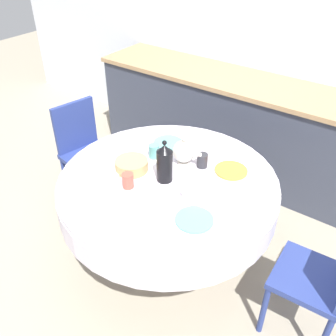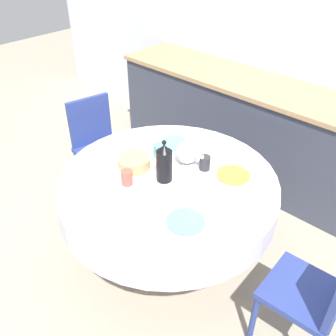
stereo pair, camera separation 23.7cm
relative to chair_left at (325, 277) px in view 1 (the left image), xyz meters
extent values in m
plane|color=#9E937F|center=(-1.05, -0.05, -0.50)|extent=(12.00, 12.00, 0.00)
cube|color=silver|center=(-1.05, 1.67, 0.80)|extent=(7.00, 0.05, 2.60)
cube|color=#383D4C|center=(-1.05, 1.34, -0.05)|extent=(3.20, 0.60, 0.90)
cube|color=#A37F56|center=(-1.05, 1.34, 0.41)|extent=(3.24, 0.64, 0.04)
cylinder|color=brown|center=(-1.05, -0.05, -0.48)|extent=(0.44, 0.44, 0.04)
cylinder|color=brown|center=(-1.05, -0.05, -0.21)|extent=(0.11, 0.11, 0.51)
cylinder|color=silver|center=(-1.05, -0.05, 0.14)|extent=(1.43, 1.43, 0.18)
cylinder|color=silver|center=(-1.05, -0.05, 0.24)|extent=(1.42, 1.42, 0.03)
cube|color=navy|center=(-0.07, 0.00, -0.06)|extent=(0.42, 0.42, 0.04)
cylinder|color=navy|center=(-0.24, -0.19, -0.29)|extent=(0.04, 0.04, 0.42)
cylinder|color=navy|center=(-0.26, 0.16, -0.29)|extent=(0.04, 0.04, 0.42)
cube|color=navy|center=(-2.02, 0.14, -0.06)|extent=(0.47, 0.47, 0.04)
cube|color=navy|center=(-2.19, 0.18, 0.17)|extent=(0.11, 0.38, 0.43)
cylinder|color=navy|center=(-1.81, 0.28, -0.29)|extent=(0.04, 0.04, 0.42)
cylinder|color=navy|center=(-1.88, -0.07, -0.29)|extent=(0.04, 0.04, 0.42)
cylinder|color=navy|center=(-2.15, 0.35, -0.29)|extent=(0.04, 0.04, 0.42)
cylinder|color=navy|center=(-2.22, 0.00, -0.29)|extent=(0.04, 0.04, 0.42)
cylinder|color=white|center=(-1.40, -0.29, 0.27)|extent=(0.22, 0.22, 0.01)
cylinder|color=#CC4C3D|center=(-1.20, -0.27, 0.31)|extent=(0.07, 0.07, 0.10)
cylinder|color=#60BCB7|center=(-0.70, -0.29, 0.27)|extent=(0.22, 0.22, 0.01)
cylinder|color=white|center=(-0.80, -0.14, 0.31)|extent=(0.07, 0.07, 0.10)
cylinder|color=#60BCB7|center=(-1.30, 0.29, 0.27)|extent=(0.22, 0.22, 0.01)
cylinder|color=#5BA39E|center=(-1.28, 0.09, 0.31)|extent=(0.07, 0.07, 0.10)
cylinder|color=orange|center=(-0.76, 0.26, 0.27)|extent=(0.22, 0.22, 0.01)
cylinder|color=#28282D|center=(-0.95, 0.19, 0.31)|extent=(0.07, 0.07, 0.10)
cylinder|color=black|center=(-1.06, -0.08, 0.37)|extent=(0.10, 0.10, 0.21)
cone|color=black|center=(-1.06, -0.08, 0.50)|extent=(0.09, 0.09, 0.05)
sphere|color=black|center=(-1.06, -0.08, 0.54)|extent=(0.03, 0.03, 0.03)
cylinder|color=silver|center=(-1.07, 0.16, 0.27)|extent=(0.08, 0.08, 0.01)
sphere|color=silver|center=(-1.07, 0.16, 0.35)|extent=(0.15, 0.15, 0.15)
cylinder|color=silver|center=(-0.98, 0.16, 0.36)|extent=(0.09, 0.03, 0.06)
sphere|color=silver|center=(-1.07, 0.16, 0.44)|extent=(0.03, 0.03, 0.03)
cylinder|color=tan|center=(-1.30, -0.12, 0.30)|extent=(0.22, 0.22, 0.07)
cylinder|color=silver|center=(-0.80, -0.12, 0.29)|extent=(0.17, 0.17, 0.05)
camera|label=1|loc=(0.08, -1.62, 1.70)|focal=40.00mm
camera|label=2|loc=(0.27, -1.47, 1.70)|focal=40.00mm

